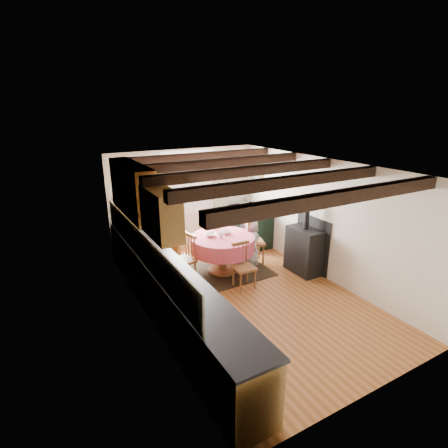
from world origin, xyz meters
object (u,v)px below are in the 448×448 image
aga_range (251,226)px  child_far (213,239)px  cup (221,236)px  child_right (251,241)px  chair_right (254,241)px  cast_iron_stove (305,238)px  chair_near (244,266)px  dining_table (223,254)px  chair_left (183,259)px

aga_range → child_far: size_ratio=1.04×
cup → child_right: bearing=6.8°
child_far → cup: child_far is taller
chair_right → cup: bearing=117.1°
cast_iron_stove → chair_near: bearing=179.0°
chair_right → child_far: size_ratio=1.01×
dining_table → cup: cup is taller
aga_range → child_far: bearing=-162.2°
chair_near → child_right: child_right is taller
cast_iron_stove → child_right: cast_iron_stove is taller
chair_near → chair_right: bearing=49.9°
child_right → aga_range: bearing=-16.4°
aga_range → cup: aga_range is taller
chair_left → child_far: size_ratio=0.96×
chair_left → cup: 0.89m
child_far → aga_range: bearing=-157.7°
cast_iron_stove → cup: (-1.55, 0.77, 0.09)m
dining_table → chair_left: (-0.88, 0.01, 0.09)m
chair_right → child_far: 0.93m
aga_range → cast_iron_stove: (0.11, -1.85, 0.26)m
chair_left → chair_right: (1.72, 0.07, 0.02)m
child_right → chair_near: bearing=155.6°
dining_table → chair_right: (0.84, 0.08, 0.12)m
dining_table → cup: bearing=-141.3°
chair_left → cast_iron_stove: (2.36, -0.83, 0.26)m
chair_near → child_far: bearing=90.4°
chair_near → child_right: bearing=52.2°
chair_near → child_right: (0.72, 0.84, 0.08)m
aga_range → dining_table: bearing=-143.2°
cast_iron_stove → child_far: (-1.40, 1.44, -0.24)m
child_right → cup: bearing=112.9°
cast_iron_stove → chair_left: bearing=160.6°
cast_iron_stove → child_far: cast_iron_stove is taller
chair_right → child_far: bearing=73.4°
chair_near → cast_iron_stove: cast_iron_stove is taller
chair_right → child_right: (-0.09, -0.04, 0.02)m
dining_table → aga_range: 1.72m
child_right → chair_left: bearing=107.3°
child_far → chair_right: bearing=149.2°
child_right → cup: 0.88m
chair_right → chair_left: bearing=111.1°
cast_iron_stove → child_right: bearing=130.5°
chair_left → cast_iron_stove: 2.52m
dining_table → chair_right: bearing=5.4°
chair_near → child_far: 1.41m
chair_near → cup: (-0.10, 0.74, 0.40)m
dining_table → chair_right: 0.85m
dining_table → cast_iron_stove: cast_iron_stove is taller
chair_near → child_right: size_ratio=0.85×
dining_table → child_far: size_ratio=1.29×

